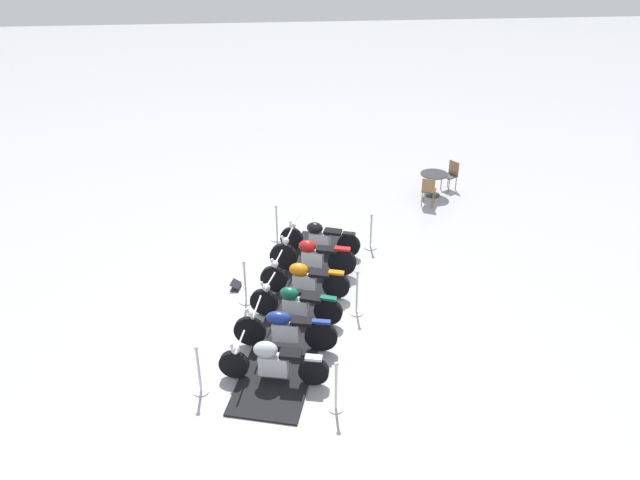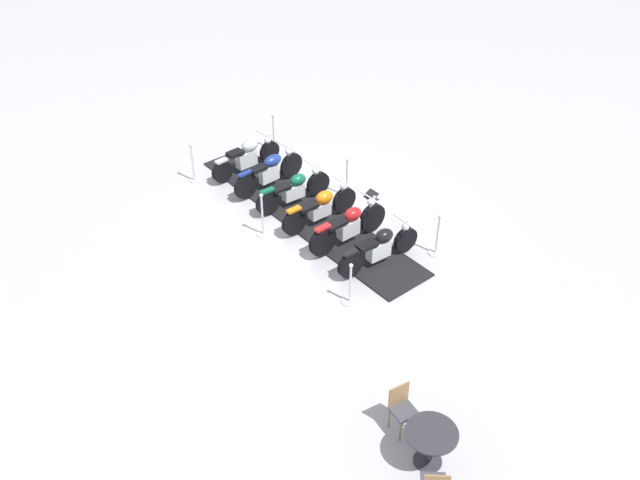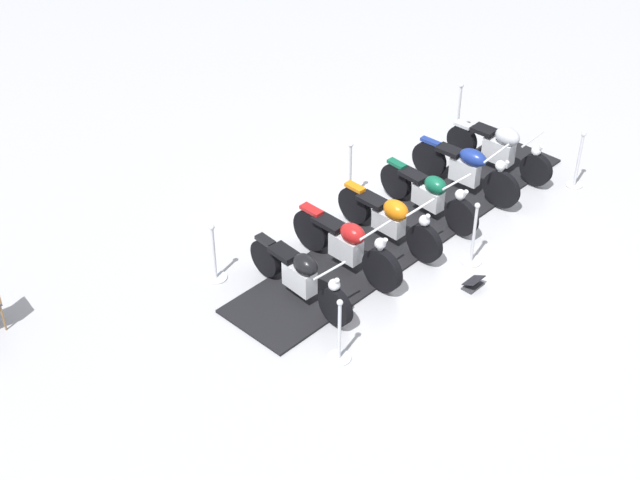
{
  "view_description": "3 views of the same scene",
  "coord_description": "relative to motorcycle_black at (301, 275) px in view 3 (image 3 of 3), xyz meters",
  "views": [
    {
      "loc": [
        11.81,
        -0.7,
        8.31
      ],
      "look_at": [
        -1.63,
        0.62,
        0.88
      ],
      "focal_mm": 34.23,
      "sensor_mm": 36.0,
      "label": 1
    },
    {
      "loc": [
        -8.53,
        11.68,
        10.03
      ],
      "look_at": [
        -1.47,
        1.52,
        0.76
      ],
      "focal_mm": 39.62,
      "sensor_mm": 36.0,
      "label": 2
    },
    {
      "loc": [
        -12.02,
        -4.72,
        9.11
      ],
      "look_at": [
        -1.95,
        0.64,
        0.8
      ],
      "focal_mm": 52.15,
      "sensor_mm": 36.0,
      "label": 3
    }
  ],
  "objects": [
    {
      "name": "motorcycle_black",
      "position": [
        0.0,
        0.0,
        0.0
      ],
      "size": [
        0.95,
        2.12,
        0.91
      ],
      "rotation": [
        0.0,
        0.0,
        -1.91
      ],
      "color": "black",
      "rests_on": "display_platform"
    },
    {
      "name": "info_placard",
      "position": [
        1.54,
        -2.21,
        -0.42
      ],
      "size": [
        0.4,
        0.3,
        0.19
      ],
      "rotation": [
        0.0,
        0.0,
        2.87
      ],
      "color": "#333338",
      "rests_on": "ground_plane"
    },
    {
      "name": "motorcycle_maroon",
      "position": [
        1.0,
        -0.27,
        0.02
      ],
      "size": [
        0.88,
        2.18,
        1.04
      ],
      "rotation": [
        0.0,
        0.0,
        -1.86
      ],
      "color": "black",
      "rests_on": "display_platform"
    },
    {
      "name": "stanchion_left_mid",
      "position": [
        2.86,
        0.6,
        -0.11
      ],
      "size": [
        0.34,
        0.34,
        1.15
      ],
      "color": "silver",
      "rests_on": "ground_plane"
    },
    {
      "name": "stanchion_left_front",
      "position": [
        -0.16,
        1.45,
        -0.18
      ],
      "size": [
        0.35,
        0.35,
        1.03
      ],
      "color": "silver",
      "rests_on": "ground_plane"
    },
    {
      "name": "motorcycle_navy",
      "position": [
        3.99,
        -1.13,
        0.05
      ],
      "size": [
        0.8,
        2.18,
        1.01
      ],
      "rotation": [
        0.0,
        0.0,
        -1.79
      ],
      "color": "black",
      "rests_on": "display_platform"
    },
    {
      "name": "motorcycle_copper",
      "position": [
        1.99,
        -0.56,
        0.0
      ],
      "size": [
        0.89,
        2.13,
        0.96
      ],
      "rotation": [
        0.0,
        0.0,
        -1.87
      ],
      "color": "black",
      "rests_on": "display_platform"
    },
    {
      "name": "ground_plane",
      "position": [
        2.5,
        -0.67,
        -0.48
      ],
      "size": [
        80.0,
        80.0,
        0.0
      ],
      "primitive_type": "plane",
      "color": "#B2B2B7"
    },
    {
      "name": "stanchion_right_mid",
      "position": [
        2.14,
        -1.95,
        -0.14
      ],
      "size": [
        0.36,
        0.36,
        1.14
      ],
      "color": "silver",
      "rests_on": "ground_plane"
    },
    {
      "name": "stanchion_right_front",
      "position": [
        -0.87,
        -1.1,
        -0.16
      ],
      "size": [
        0.35,
        0.35,
        1.08
      ],
      "color": "silver",
      "rests_on": "ground_plane"
    },
    {
      "name": "display_platform",
      "position": [
        2.5,
        -0.67,
        -0.46
      ],
      "size": [
        7.48,
        3.35,
        0.04
      ],
      "primitive_type": "cube",
      "rotation": [
        0.0,
        0.0,
        -0.27
      ],
      "color": "black",
      "rests_on": "ground_plane"
    },
    {
      "name": "stanchion_right_rear",
      "position": [
        5.16,
        -2.8,
        -0.09
      ],
      "size": [
        0.3,
        0.3,
        1.12
      ],
      "color": "silver",
      "rests_on": "ground_plane"
    },
    {
      "name": "stanchion_left_rear",
      "position": [
        5.88,
        -0.25,
        -0.07
      ],
      "size": [
        0.28,
        0.28,
        1.13
      ],
      "color": "silver",
      "rests_on": "ground_plane"
    },
    {
      "name": "motorcycle_forest",
      "position": [
        2.99,
        -0.84,
        -0.01
      ],
      "size": [
        0.94,
        2.07,
        0.95
      ],
      "rotation": [
        0.0,
        0.0,
        -1.91
      ],
      "color": "black",
      "rests_on": "display_platform"
    },
    {
      "name": "motorcycle_chrome",
      "position": [
        4.99,
        -1.41,
        0.01
      ],
      "size": [
        0.81,
        2.17,
        0.9
      ],
      "rotation": [
        0.0,
        0.0,
        -1.8
      ],
      "color": "black",
      "rests_on": "display_platform"
    }
  ]
}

